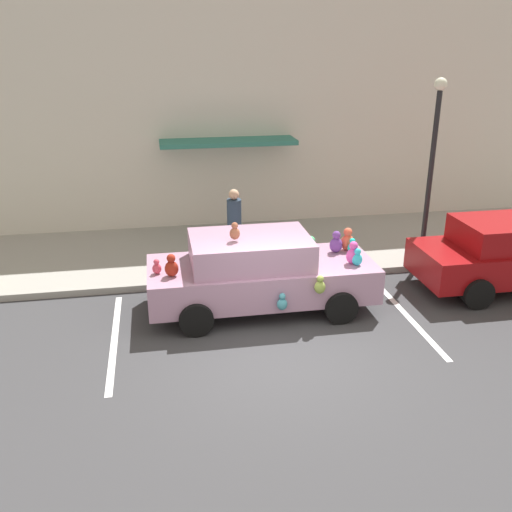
{
  "coord_description": "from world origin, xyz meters",
  "views": [
    {
      "loc": [
        -1.93,
        -8.31,
        5.15
      ],
      "look_at": [
        0.01,
        2.39,
        0.9
      ],
      "focal_mm": 39.49,
      "sensor_mm": 36.0,
      "label": 1
    }
  ],
  "objects_px": {
    "teddy_bear_on_sidewalk": "(292,247)",
    "pedestrian_walking_past": "(234,225)",
    "plush_covered_car": "(260,272)",
    "street_lamp_post": "(433,153)"
  },
  "relations": [
    {
      "from": "plush_covered_car",
      "to": "teddy_bear_on_sidewalk",
      "type": "xyz_separation_m",
      "value": [
        1.17,
        2.07,
        -0.32
      ]
    },
    {
      "from": "teddy_bear_on_sidewalk",
      "to": "street_lamp_post",
      "type": "bearing_deg",
      "value": -6.53
    },
    {
      "from": "plush_covered_car",
      "to": "street_lamp_post",
      "type": "distance_m",
      "value": 5.01
    },
    {
      "from": "plush_covered_car",
      "to": "teddy_bear_on_sidewalk",
      "type": "distance_m",
      "value": 2.4
    },
    {
      "from": "teddy_bear_on_sidewalk",
      "to": "pedestrian_walking_past",
      "type": "height_order",
      "value": "pedestrian_walking_past"
    },
    {
      "from": "pedestrian_walking_past",
      "to": "plush_covered_car",
      "type": "bearing_deg",
      "value": -87.33
    },
    {
      "from": "teddy_bear_on_sidewalk",
      "to": "pedestrian_walking_past",
      "type": "distance_m",
      "value": 1.48
    },
    {
      "from": "plush_covered_car",
      "to": "street_lamp_post",
      "type": "relative_size",
      "value": 1.07
    },
    {
      "from": "teddy_bear_on_sidewalk",
      "to": "street_lamp_post",
      "type": "relative_size",
      "value": 0.17
    },
    {
      "from": "plush_covered_car",
      "to": "pedestrian_walking_past",
      "type": "relative_size",
      "value": 2.69
    }
  ]
}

